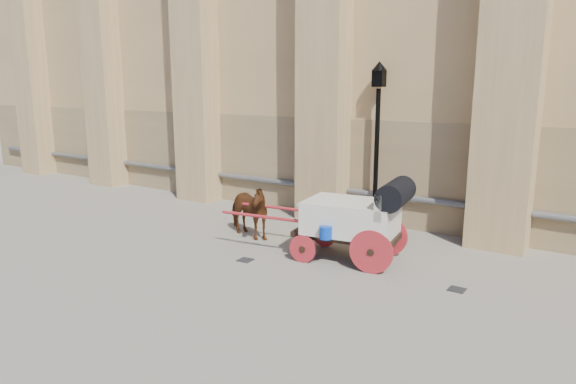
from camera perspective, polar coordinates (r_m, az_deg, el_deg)
The scene contains 6 objects.
ground at distance 12.13m, azimuth -0.67°, elevation -7.29°, with size 90.00×90.00×0.00m, color slate.
horse at distance 13.55m, azimuth -4.63°, elevation -2.04°, with size 0.79×1.74×1.47m, color brown.
carriage at distance 11.74m, azimuth 7.69°, elevation -2.68°, with size 4.57×1.80×1.95m.
street_lamp at distance 14.47m, azimuth 9.84°, elevation 5.64°, with size 0.43×0.43×4.60m.
drain_grate_near at distance 11.98m, azimuth -4.76°, elevation -7.54°, with size 0.32×0.32×0.01m, color black.
drain_grate_far at distance 10.84m, azimuth 18.25°, elevation -10.25°, with size 0.32×0.32×0.01m, color black.
Camera 1 is at (6.49, -9.45, 3.97)m, focal length 32.00 mm.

